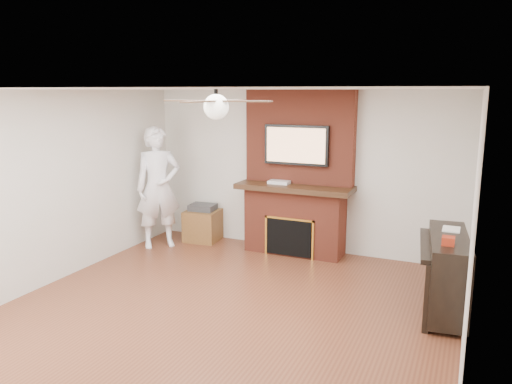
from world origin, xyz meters
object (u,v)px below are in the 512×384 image
at_px(fireplace, 297,189).
at_px(side_table, 203,224).
at_px(piano, 446,271).
at_px(person, 158,188).

distance_m(fireplace, side_table, 1.78).
xyz_separation_m(fireplace, side_table, (-1.63, -0.07, -0.71)).
relative_size(fireplace, piano, 1.77).
height_order(fireplace, side_table, fireplace).
bearing_deg(person, piano, -54.34).
bearing_deg(piano, person, 164.38).
relative_size(side_table, piano, 0.44).
height_order(person, piano, person).
bearing_deg(piano, fireplace, 142.85).
relative_size(person, piano, 1.37).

